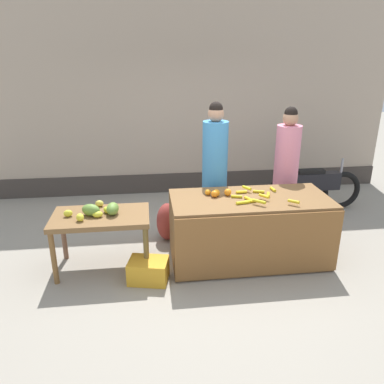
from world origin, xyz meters
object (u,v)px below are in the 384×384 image
vendor_woman_blue_shirt (215,172)px  produce_sack (167,222)px  parked_motorcycle (315,187)px  vendor_woman_pink_shirt (286,171)px  produce_crate (148,270)px

vendor_woman_blue_shirt → produce_sack: 0.96m
vendor_woman_blue_shirt → parked_motorcycle: vendor_woman_blue_shirt is taller
vendor_woman_blue_shirt → vendor_woman_pink_shirt: (1.04, 0.09, -0.05)m
vendor_woman_pink_shirt → produce_crate: bearing=-150.4°
vendor_woman_pink_shirt → parked_motorcycle: vendor_woman_pink_shirt is taller
parked_motorcycle → produce_crate: (-2.77, -1.78, -0.27)m
vendor_woman_pink_shirt → vendor_woman_blue_shirt: bearing=-175.3°
parked_motorcycle → produce_crate: parked_motorcycle is taller
produce_crate → vendor_woman_blue_shirt: bearing=47.8°
parked_motorcycle → produce_sack: 2.60m
vendor_woman_pink_shirt → parked_motorcycle: bearing=39.8°
vendor_woman_blue_shirt → vendor_woman_pink_shirt: bearing=4.7°
vendor_woman_blue_shirt → produce_sack: (-0.66, -0.03, -0.69)m
vendor_woman_pink_shirt → parked_motorcycle: size_ratio=1.13×
vendor_woman_pink_shirt → produce_sack: vendor_woman_pink_shirt is taller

